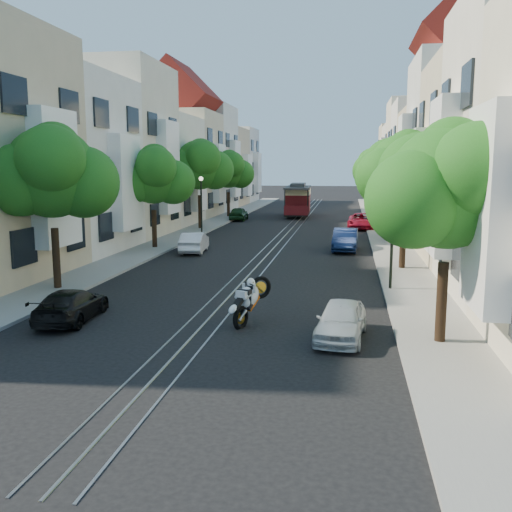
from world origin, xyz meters
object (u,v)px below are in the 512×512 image
at_px(parked_car_e_far, 361,221).
at_px(parked_car_w_far, 239,214).
at_px(parked_car_w_mid, 194,242).
at_px(parked_car_e_near, 341,320).
at_px(tree_e_c, 391,173).
at_px(tree_w_d, 229,171).
at_px(parked_car_e_mid, 345,240).
at_px(lamp_east, 393,222).
at_px(lamp_west, 201,196).
at_px(tree_w_c, 200,166).
at_px(tree_e_b, 407,173).
at_px(tree_w_b, 154,177).
at_px(tree_e_a, 450,190).
at_px(tree_w_a, 53,174).
at_px(cable_car, 298,199).
at_px(parked_car_w_near, 71,305).
at_px(tree_e_d, 382,168).
at_px(sportbike_rider, 249,298).

relative_size(parked_car_e_far, parked_car_w_far, 1.24).
distance_m(parked_car_e_far, parked_car_w_mid, 17.57).
bearing_deg(parked_car_e_near, tree_e_c, 88.61).
height_order(tree_w_d, parked_car_e_mid, tree_w_d).
xyz_separation_m(lamp_east, parked_car_e_mid, (-1.90, 11.05, -2.18)).
bearing_deg(lamp_west, tree_w_c, 105.75).
height_order(tree_e_b, parked_car_w_far, tree_e_b).
xyz_separation_m(tree_e_b, parked_car_e_mid, (-2.86, 6.08, -4.07)).
bearing_deg(parked_car_e_far, lamp_east, -86.32).
bearing_deg(tree_e_b, parked_car_w_mid, 161.11).
bearing_deg(parked_car_e_near, tree_w_b, 130.10).
height_order(tree_e_a, lamp_west, tree_e_a).
xyz_separation_m(tree_e_b, tree_w_c, (-14.40, 16.00, 0.34)).
bearing_deg(parked_car_e_near, lamp_east, 80.36).
bearing_deg(lamp_east, tree_w_a, -171.43).
distance_m(cable_car, parked_car_w_far, 7.35).
distance_m(tree_w_b, parked_car_w_near, 16.95).
height_order(tree_e_d, parked_car_e_near, tree_e_d).
xyz_separation_m(sportbike_rider, parked_car_w_far, (-7.04, 34.83, -0.23)).
xyz_separation_m(tree_w_a, cable_car, (6.64, 36.26, -2.94)).
relative_size(tree_w_b, parked_car_w_near, 1.71).
xyz_separation_m(tree_w_d, lamp_east, (13.44, -31.98, -1.75)).
xyz_separation_m(tree_e_d, tree_w_c, (-14.40, -6.00, 0.20)).
bearing_deg(tree_e_b, tree_w_d, 118.07).
distance_m(tree_e_c, tree_w_d, 21.53).
distance_m(tree_e_b, tree_e_c, 11.00).
bearing_deg(tree_e_c, sportbike_rider, -105.00).
xyz_separation_m(tree_w_a, parked_car_e_near, (11.54, -4.88, -4.16)).
distance_m(tree_e_a, tree_w_d, 41.57).
bearing_deg(tree_e_d, sportbike_rider, -100.09).
bearing_deg(lamp_west, sportbike_rider, -71.96).
bearing_deg(lamp_west, cable_car, 70.34).
height_order(lamp_east, cable_car, lamp_east).
xyz_separation_m(tree_w_a, parked_car_w_far, (1.54, 31.10, -4.11)).
xyz_separation_m(tree_e_d, parked_car_w_near, (-11.66, -33.27, -4.33)).
height_order(tree_w_b, lamp_west, tree_w_b).
relative_size(tree_e_c, parked_car_w_near, 1.77).
relative_size(tree_e_c, cable_car, 0.82).
bearing_deg(tree_e_d, parked_car_w_near, -109.31).
bearing_deg(sportbike_rider, parked_car_w_mid, 133.36).
xyz_separation_m(lamp_west, parked_car_e_mid, (10.70, -6.95, -2.18)).
height_order(tree_e_d, tree_w_c, tree_w_c).
distance_m(parked_car_e_far, parked_car_w_far, 12.55).
bearing_deg(parked_car_w_near, parked_car_w_far, -91.97).
xyz_separation_m(lamp_east, parked_car_w_mid, (-10.70, 8.97, -2.24)).
distance_m(tree_e_a, parked_car_e_near, 4.78).
height_order(tree_w_b, sportbike_rider, tree_w_b).
height_order(tree_e_c, parked_car_e_mid, tree_e_c).
relative_size(tree_e_c, parked_car_w_far, 1.78).
bearing_deg(tree_e_d, parked_car_w_mid, -122.92).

